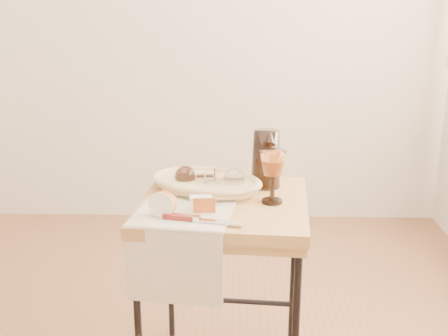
# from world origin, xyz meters

# --- Properties ---
(wall_back) EXTENTS (3.60, 0.00, 2.70)m
(wall_back) POSITION_xyz_m (0.00, 1.80, 1.35)
(wall_back) COLOR beige
(wall_back) RESTS_ON ground
(side_table) EXTENTS (0.61, 0.61, 0.72)m
(side_table) POSITION_xyz_m (0.48, 0.16, 0.36)
(side_table) COLOR olive
(side_table) RESTS_ON floor
(tea_towel) EXTENTS (0.34, 0.31, 0.01)m
(tea_towel) POSITION_xyz_m (0.35, 0.03, 0.72)
(tea_towel) COLOR beige
(tea_towel) RESTS_ON side_table
(bread_basket) EXTENTS (0.43, 0.37, 0.05)m
(bread_basket) POSITION_xyz_m (0.41, 0.25, 0.74)
(bread_basket) COLOR tan
(bread_basket) RESTS_ON side_table
(goblet_lying_a) EXTENTS (0.13, 0.08, 0.08)m
(goblet_lying_a) POSITION_xyz_m (0.38, 0.27, 0.77)
(goblet_lying_a) COLOR #4F3327
(goblet_lying_a) RESTS_ON bread_basket
(goblet_lying_b) EXTENTS (0.13, 0.09, 0.08)m
(goblet_lying_b) POSITION_xyz_m (0.46, 0.23, 0.77)
(goblet_lying_b) COLOR white
(goblet_lying_b) RESTS_ON bread_basket
(pitcher) EXTENTS (0.19, 0.25, 0.25)m
(pitcher) POSITION_xyz_m (0.62, 0.31, 0.82)
(pitcher) COLOR black
(pitcher) RESTS_ON side_table
(wine_goblet) EXTENTS (0.10, 0.10, 0.18)m
(wine_goblet) POSITION_xyz_m (0.64, 0.14, 0.81)
(wine_goblet) COLOR white
(wine_goblet) RESTS_ON side_table
(apple_half) EXTENTS (0.10, 0.07, 0.08)m
(apple_half) POSITION_xyz_m (0.29, -0.00, 0.77)
(apple_half) COLOR red
(apple_half) RESTS_ON tea_towel
(apple_wedge) EXTENTS (0.07, 0.04, 0.05)m
(apple_wedge) POSITION_xyz_m (0.40, 0.04, 0.75)
(apple_wedge) COLOR white
(apple_wedge) RESTS_ON tea_towel
(table_knife) EXTENTS (0.25, 0.08, 0.02)m
(table_knife) POSITION_xyz_m (0.41, -0.05, 0.73)
(table_knife) COLOR silver
(table_knife) RESTS_ON tea_towel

